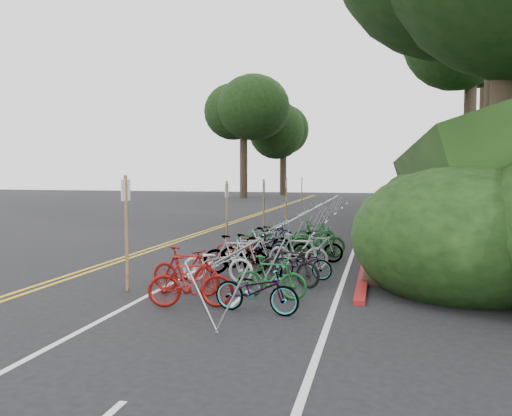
# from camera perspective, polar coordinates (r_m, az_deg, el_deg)

# --- Properties ---
(ground) EXTENTS (120.00, 120.00, 0.00)m
(ground) POSITION_cam_1_polar(r_m,az_deg,el_deg) (14.21, -11.78, -7.38)
(ground) COLOR black
(ground) RESTS_ON ground
(road_markings) EXTENTS (7.47, 80.00, 0.01)m
(road_markings) POSITION_cam_1_polar(r_m,az_deg,el_deg) (23.45, 0.46, -2.81)
(road_markings) COLOR gold
(road_markings) RESTS_ON ground
(red_curb) EXTENTS (0.25, 28.00, 0.10)m
(red_curb) POSITION_cam_1_polar(r_m,az_deg,el_deg) (24.69, 13.05, -2.46)
(red_curb) COLOR maroon
(red_curb) RESTS_ON ground
(embankment) EXTENTS (14.30, 48.14, 9.11)m
(embankment) POSITION_cam_1_polar(r_m,az_deg,el_deg) (32.30, 26.36, 3.20)
(embankment) COLOR black
(embankment) RESTS_ON ground
(tree_cluster) EXTENTS (34.34, 55.62, 21.79)m
(tree_cluster) POSITION_cam_1_polar(r_m,az_deg,el_deg) (36.38, 20.58, 20.91)
(tree_cluster) COLOR #2D2319
(tree_cluster) RESTS_ON ground
(bike_rack_front) EXTENTS (1.18, 3.41, 1.26)m
(bike_rack_front) POSITION_cam_1_polar(r_m,az_deg,el_deg) (10.22, -1.67, -6.46)
(bike_rack_front) COLOR gray
(bike_rack_front) RESTS_ON ground
(bike_racks_rest) EXTENTS (1.14, 23.00, 1.17)m
(bike_racks_rest) POSITION_cam_1_polar(r_m,az_deg,el_deg) (25.79, 7.11, -0.32)
(bike_racks_rest) COLOR gray
(bike_racks_rest) RESTS_ON ground
(signpost_near) EXTENTS (0.08, 0.40, 2.74)m
(signpost_near) POSITION_cam_1_polar(r_m,az_deg,el_deg) (12.10, -14.60, -1.94)
(signpost_near) COLOR brown
(signpost_near) RESTS_ON ground
(signposts_rest) EXTENTS (0.08, 18.40, 2.50)m
(signposts_rest) POSITION_cam_1_polar(r_m,az_deg,el_deg) (27.13, 2.34, 1.13)
(signposts_rest) COLOR brown
(signposts_rest) RESTS_ON ground
(bike_front) EXTENTS (0.99, 1.66, 0.82)m
(bike_front) POSITION_cam_1_polar(r_m,az_deg,el_deg) (15.72, -2.26, -4.69)
(bike_front) COLOR maroon
(bike_front) RESTS_ON ground
(bike_valet) EXTENTS (3.30, 11.13, 1.10)m
(bike_valet) POSITION_cam_1_polar(r_m,az_deg,el_deg) (14.61, 1.39, -5.01)
(bike_valet) COLOR maroon
(bike_valet) RESTS_ON ground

